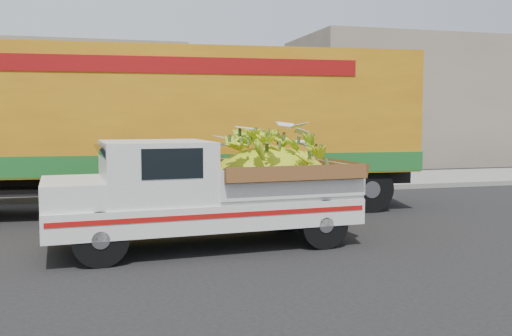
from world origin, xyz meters
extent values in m
plane|color=black|center=(0.00, 0.00, 0.00)|extent=(100.00, 100.00, 0.00)
cube|color=gray|center=(0.00, 6.62, 0.07)|extent=(60.00, 0.25, 0.15)
cube|color=gray|center=(0.00, 8.72, 0.07)|extent=(60.00, 4.00, 0.14)
cube|color=gray|center=(14.00, 15.62, 3.00)|extent=(14.00, 6.00, 6.00)
cylinder|color=black|center=(-2.26, -0.67, 0.42)|extent=(0.86, 0.30, 0.85)
cylinder|color=black|center=(-2.37, 0.96, 0.42)|extent=(0.86, 0.30, 0.85)
cylinder|color=black|center=(1.41, -0.43, 0.42)|extent=(0.86, 0.30, 0.85)
cylinder|color=black|center=(1.31, 1.20, 0.42)|extent=(0.86, 0.30, 0.85)
cube|color=silver|center=(-0.53, 0.26, 0.62)|extent=(5.35, 2.23, 0.43)
cube|color=#A50F0C|center=(-0.47, -0.69, 0.69)|extent=(5.13, 0.34, 0.08)
cube|color=silver|center=(-3.10, 0.09, 0.50)|extent=(0.23, 1.86, 0.16)
cube|color=silver|center=(-2.68, 0.12, 1.04)|extent=(1.06, 1.84, 0.40)
cube|color=silver|center=(-1.34, 0.21, 1.34)|extent=(1.84, 1.93, 1.00)
cube|color=black|center=(-1.17, -0.70, 1.53)|extent=(0.95, 0.07, 0.47)
cube|color=silver|center=(0.80, 0.35, 1.12)|extent=(2.68, 2.06, 0.57)
ellipsoid|color=yellow|center=(0.69, 0.34, 1.00)|extent=(2.41, 1.66, 1.43)
cylinder|color=black|center=(3.92, 2.83, 0.55)|extent=(1.12, 0.40, 1.10)
cylinder|color=black|center=(4.06, 4.83, 0.55)|extent=(1.12, 0.40, 1.10)
cylinder|color=black|center=(2.72, 2.92, 0.55)|extent=(1.12, 0.40, 1.10)
cylinder|color=black|center=(2.87, 4.91, 0.55)|extent=(1.12, 0.40, 1.10)
cube|color=black|center=(-0.70, 4.17, 0.78)|extent=(12.04, 1.86, 0.36)
cube|color=orange|center=(-0.70, 4.17, 2.38)|extent=(11.91, 3.34, 2.84)
cube|color=#1B6123|center=(-0.70, 4.17, 1.21)|extent=(11.97, 3.36, 0.45)
cube|color=maroon|center=(-0.79, 2.91, 3.35)|extent=(8.38, 0.62, 0.35)
camera|label=1|loc=(-2.25, -9.36, 2.22)|focal=40.00mm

